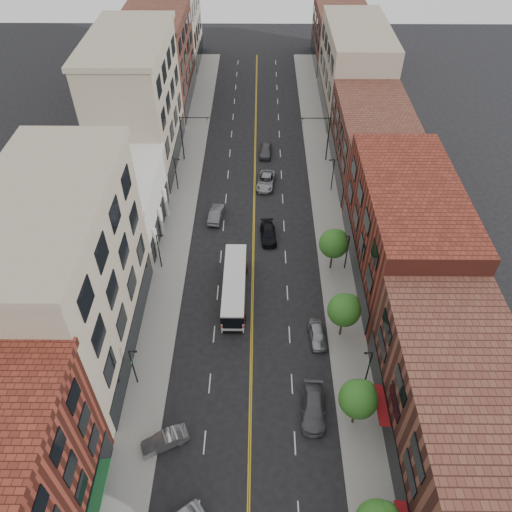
{
  "coord_description": "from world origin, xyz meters",
  "views": [
    {
      "loc": [
        0.73,
        -18.81,
        42.19
      ],
      "look_at": [
        0.39,
        20.82,
        5.0
      ],
      "focal_mm": 35.0,
      "sensor_mm": 36.0,
      "label": 1
    }
  ],
  "objects_px": {
    "car_parked_mid": "(313,408)",
    "car_lane_b": "(266,181)",
    "car_lane_behind": "(216,214)",
    "city_bus": "(235,285)",
    "car_lane_c": "(266,150)",
    "car_parked_far": "(317,335)",
    "car_angle_b": "(165,440)",
    "car_lane_a": "(268,234)"
  },
  "relations": [
    {
      "from": "city_bus",
      "to": "car_lane_a",
      "type": "relative_size",
      "value": 2.37
    },
    {
      "from": "car_parked_far",
      "to": "car_angle_b",
      "type": "bearing_deg",
      "value": -144.99
    },
    {
      "from": "car_lane_behind",
      "to": "car_lane_b",
      "type": "xyz_separation_m",
      "value": [
        6.69,
        7.74,
        -0.02
      ]
    },
    {
      "from": "car_parked_far",
      "to": "car_lane_a",
      "type": "bearing_deg",
      "value": 102.87
    },
    {
      "from": "car_angle_b",
      "to": "car_lane_behind",
      "type": "xyz_separation_m",
      "value": [
        2.37,
        31.71,
        0.07
      ]
    },
    {
      "from": "car_lane_behind",
      "to": "car_lane_c",
      "type": "bearing_deg",
      "value": -106.04
    },
    {
      "from": "car_parked_mid",
      "to": "car_parked_far",
      "type": "distance_m",
      "value": 8.55
    },
    {
      "from": "car_lane_behind",
      "to": "car_parked_far",
      "type": "bearing_deg",
      "value": 127.28
    },
    {
      "from": "car_lane_behind",
      "to": "car_lane_c",
      "type": "height_order",
      "value": "car_lane_c"
    },
    {
      "from": "city_bus",
      "to": "car_parked_mid",
      "type": "relative_size",
      "value": 2.12
    },
    {
      "from": "city_bus",
      "to": "car_parked_mid",
      "type": "height_order",
      "value": "city_bus"
    },
    {
      "from": "car_lane_b",
      "to": "car_lane_c",
      "type": "distance_m",
      "value": 8.32
    },
    {
      "from": "car_parked_far",
      "to": "car_lane_a",
      "type": "relative_size",
      "value": 0.86
    },
    {
      "from": "car_angle_b",
      "to": "car_lane_c",
      "type": "distance_m",
      "value": 48.63
    },
    {
      "from": "car_angle_b",
      "to": "car_lane_behind",
      "type": "relative_size",
      "value": 0.91
    },
    {
      "from": "car_parked_far",
      "to": "car_lane_b",
      "type": "bearing_deg",
      "value": 96.3
    },
    {
      "from": "car_parked_far",
      "to": "car_lane_behind",
      "type": "relative_size",
      "value": 0.88
    },
    {
      "from": "car_lane_behind",
      "to": "car_parked_mid",
      "type": "bearing_deg",
      "value": 117.43
    },
    {
      "from": "car_lane_behind",
      "to": "car_lane_b",
      "type": "relative_size",
      "value": 0.86
    },
    {
      "from": "car_lane_c",
      "to": "car_angle_b",
      "type": "bearing_deg",
      "value": -96.23
    },
    {
      "from": "car_parked_mid",
      "to": "car_lane_behind",
      "type": "bearing_deg",
      "value": 114.61
    },
    {
      "from": "city_bus",
      "to": "car_lane_behind",
      "type": "distance_m",
      "value": 14.35
    },
    {
      "from": "car_angle_b",
      "to": "car_parked_mid",
      "type": "height_order",
      "value": "car_parked_mid"
    },
    {
      "from": "car_parked_far",
      "to": "car_lane_behind",
      "type": "distance_m",
      "value": 23.32
    },
    {
      "from": "car_lane_behind",
      "to": "car_lane_a",
      "type": "bearing_deg",
      "value": 156.84
    },
    {
      "from": "car_lane_b",
      "to": "car_lane_c",
      "type": "relative_size",
      "value": 1.19
    },
    {
      "from": "car_parked_mid",
      "to": "car_lane_a",
      "type": "bearing_deg",
      "value": 102.87
    },
    {
      "from": "city_bus",
      "to": "car_parked_mid",
      "type": "bearing_deg",
      "value": -61.75
    },
    {
      "from": "city_bus",
      "to": "car_lane_behind",
      "type": "xyz_separation_m",
      "value": [
        -3.03,
        14.0,
        -0.92
      ]
    },
    {
      "from": "city_bus",
      "to": "car_lane_b",
      "type": "xyz_separation_m",
      "value": [
        3.67,
        21.74,
        -0.93
      ]
    },
    {
      "from": "car_parked_mid",
      "to": "car_lane_b",
      "type": "distance_m",
      "value": 36.52
    },
    {
      "from": "car_parked_mid",
      "to": "car_parked_far",
      "type": "height_order",
      "value": "car_parked_mid"
    },
    {
      "from": "city_bus",
      "to": "car_lane_behind",
      "type": "relative_size",
      "value": 2.45
    },
    {
      "from": "car_lane_b",
      "to": "car_parked_far",
      "type": "bearing_deg",
      "value": -71.45
    },
    {
      "from": "car_parked_mid",
      "to": "car_lane_c",
      "type": "xyz_separation_m",
      "value": [
        -4.11,
        44.61,
        -0.01
      ]
    },
    {
      "from": "car_parked_mid",
      "to": "car_lane_behind",
      "type": "relative_size",
      "value": 1.15
    },
    {
      "from": "city_bus",
      "to": "car_parked_far",
      "type": "relative_size",
      "value": 2.77
    },
    {
      "from": "city_bus",
      "to": "car_lane_a",
      "type": "height_order",
      "value": "city_bus"
    },
    {
      "from": "car_parked_mid",
      "to": "car_lane_c",
      "type": "relative_size",
      "value": 1.19
    },
    {
      "from": "city_bus",
      "to": "car_parked_mid",
      "type": "xyz_separation_m",
      "value": [
        7.8,
        -14.55,
        -0.9
      ]
    },
    {
      "from": "car_lane_a",
      "to": "car_lane_c",
      "type": "xyz_separation_m",
      "value": [
        -0.2,
        20.03,
        0.07
      ]
    },
    {
      "from": "car_parked_far",
      "to": "car_lane_a",
      "type": "height_order",
      "value": "car_parked_far"
    }
  ]
}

